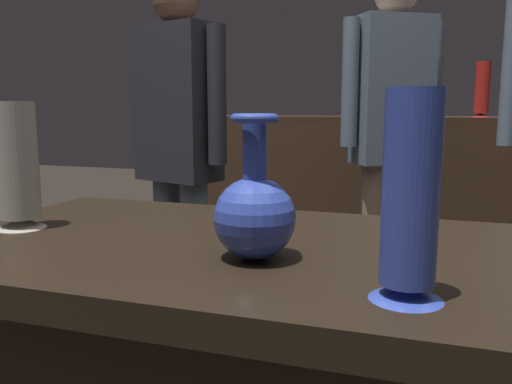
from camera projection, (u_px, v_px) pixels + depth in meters
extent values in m
cube|color=black|center=(257.00, 257.00, 0.93)|extent=(1.20, 0.64, 0.05)
cube|color=#382619|center=(377.00, 206.00, 3.04)|extent=(2.60, 0.40, 0.95)
cube|color=#382619|center=(380.00, 120.00, 2.96)|extent=(2.60, 0.40, 0.04)
sphere|color=#2D429E|center=(255.00, 218.00, 0.83)|extent=(0.13, 0.13, 0.13)
cylinder|color=#2D429E|center=(255.00, 151.00, 0.81)|extent=(0.04, 0.04, 0.10)
torus|color=#2D429E|center=(255.00, 118.00, 0.80)|extent=(0.08, 0.08, 0.02)
cone|color=#2D429E|center=(406.00, 291.00, 0.66)|extent=(0.09, 0.09, 0.02)
cylinder|color=#2D429E|center=(411.00, 188.00, 0.64)|extent=(0.07, 0.07, 0.24)
cone|color=gray|center=(21.00, 223.00, 1.05)|extent=(0.10, 0.10, 0.02)
cylinder|color=gray|center=(17.00, 160.00, 1.03)|extent=(0.08, 0.08, 0.23)
cone|color=red|center=(480.00, 115.00, 2.75)|extent=(0.09, 0.09, 0.02)
cylinder|color=red|center=(482.00, 88.00, 2.73)|extent=(0.08, 0.08, 0.26)
cylinder|color=slate|center=(195.00, 274.00, 2.11)|extent=(0.11, 0.11, 0.75)
cylinder|color=slate|center=(169.00, 267.00, 2.20)|extent=(0.11, 0.11, 0.75)
cube|color=#232328|center=(178.00, 104.00, 2.05)|extent=(0.36, 0.27, 0.60)
sphere|color=brown|center=(175.00, 1.00, 1.99)|extent=(0.18, 0.18, 0.18)
cylinder|color=#232328|center=(217.00, 96.00, 1.93)|extent=(0.07, 0.07, 0.51)
cylinder|color=#232328|center=(143.00, 97.00, 2.16)|extent=(0.07, 0.07, 0.51)
cylinder|color=#846B56|center=(401.00, 249.00, 2.41)|extent=(0.11, 0.11, 0.80)
cylinder|color=#846B56|center=(371.00, 251.00, 2.37)|extent=(0.11, 0.11, 0.80)
cube|color=slate|center=(392.00, 91.00, 2.28)|extent=(0.37, 0.33, 0.63)
cylinder|color=slate|center=(433.00, 84.00, 2.33)|extent=(0.07, 0.07, 0.54)
cylinder|color=slate|center=(350.00, 83.00, 2.22)|extent=(0.07, 0.07, 0.54)
cylinder|color=slate|center=(511.00, 72.00, 1.96)|extent=(0.07, 0.07, 0.55)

